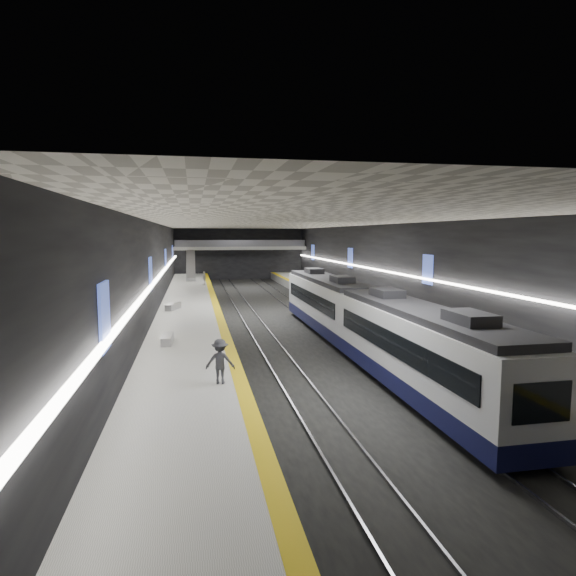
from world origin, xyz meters
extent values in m
plane|color=black|center=(0.00, 0.00, 0.00)|extent=(70.00, 70.00, 0.00)
cube|color=beige|center=(0.00, 0.00, 8.00)|extent=(20.00, 70.00, 0.04)
cube|color=black|center=(-10.00, 0.00, 4.00)|extent=(0.04, 70.00, 8.00)
cube|color=black|center=(10.00, 0.00, 4.00)|extent=(0.04, 70.00, 8.00)
cube|color=black|center=(0.00, 35.00, 4.00)|extent=(20.00, 0.04, 8.00)
cube|color=slate|center=(-7.50, 0.00, 0.50)|extent=(5.00, 70.00, 1.00)
cube|color=#A5A5A0|center=(-7.50, 0.00, 1.01)|extent=(5.00, 70.00, 0.02)
cube|color=#E3BD0B|center=(-5.30, 0.00, 1.02)|extent=(0.60, 70.00, 0.02)
cube|color=slate|center=(7.50, 0.00, 0.50)|extent=(5.00, 70.00, 1.00)
cube|color=#A5A5A0|center=(7.50, 0.00, 1.01)|extent=(5.00, 70.00, 0.02)
cube|color=#E3BD0B|center=(5.30, 0.00, 1.02)|extent=(0.60, 70.00, 0.02)
cube|color=gray|center=(-3.22, 0.00, 0.06)|extent=(0.08, 70.00, 0.12)
cube|color=gray|center=(-1.78, 0.00, 0.06)|extent=(0.08, 70.00, 0.12)
cube|color=gray|center=(1.78, 0.00, 0.06)|extent=(0.08, 70.00, 0.12)
cube|color=gray|center=(3.22, 0.00, 0.06)|extent=(0.08, 70.00, 0.12)
cube|color=#11133E|center=(2.50, -21.83, 0.75)|extent=(2.65, 15.00, 0.80)
cube|color=white|center=(2.50, -21.83, 2.40)|extent=(2.65, 15.00, 2.50)
cube|color=black|center=(2.50, -21.83, 3.80)|extent=(2.44, 14.25, 0.30)
cube|color=black|center=(2.50, -21.83, 2.45)|extent=(2.69, 13.20, 1.00)
cube|color=black|center=(2.50, -29.35, 2.35)|extent=(1.85, 0.05, 1.20)
cube|color=#11133E|center=(2.50, -6.83, 0.75)|extent=(2.65, 15.00, 0.80)
cube|color=white|center=(2.50, -6.83, 2.40)|extent=(2.65, 15.00, 2.50)
cube|color=black|center=(2.50, -6.83, 3.80)|extent=(2.44, 14.25, 0.30)
cube|color=black|center=(2.50, -6.83, 2.45)|extent=(2.69, 13.20, 1.00)
cube|color=black|center=(2.50, -14.35, 2.35)|extent=(1.85, 0.05, 1.20)
cube|color=#4058C2|center=(-9.92, -25.00, 4.50)|extent=(0.10, 1.50, 2.20)
cube|color=#4058C2|center=(-9.92, -8.00, 4.50)|extent=(0.10, 1.50, 2.20)
cube|color=#4058C2|center=(-9.92, 10.00, 4.50)|extent=(0.10, 1.50, 2.20)
cube|color=#4058C2|center=(-9.92, 27.00, 4.50)|extent=(0.10, 1.50, 2.20)
cube|color=#4058C2|center=(9.92, -8.00, 4.50)|extent=(0.10, 1.50, 2.20)
cube|color=#4058C2|center=(9.92, 10.00, 4.50)|extent=(0.10, 1.50, 2.20)
cube|color=#4058C2|center=(9.92, 27.00, 4.50)|extent=(0.10, 1.50, 2.20)
cube|color=white|center=(-9.80, 0.00, 3.80)|extent=(0.25, 68.60, 0.12)
cube|color=white|center=(9.80, 0.00, 3.80)|extent=(0.25, 68.60, 0.12)
cube|color=gray|center=(0.00, 33.00, 5.00)|extent=(20.00, 3.00, 0.50)
cube|color=#47474C|center=(0.00, 31.55, 5.75)|extent=(19.60, 0.08, 1.00)
cube|color=#99999E|center=(-7.50, 26.00, 2.90)|extent=(1.20, 7.50, 3.92)
cube|color=#99999E|center=(-8.64, -13.62, 1.24)|extent=(0.64, 2.02, 0.49)
cube|color=#99999E|center=(-8.83, -1.14, 1.25)|extent=(1.25, 2.14, 0.51)
cube|color=#99999E|center=(9.50, -14.26, 1.21)|extent=(0.59, 1.73, 0.42)
cube|color=#99999E|center=(8.84, 3.26, 1.21)|extent=(0.86, 1.77, 0.42)
imported|color=#D14E59|center=(7.33, -9.66, 1.99)|extent=(0.59, 0.79, 1.98)
imported|color=beige|center=(-5.89, 17.56, 1.83)|extent=(0.49, 1.00, 1.66)
imported|color=#393940|center=(-6.13, -21.57, 1.92)|extent=(1.29, 0.87, 1.85)
camera|label=1|loc=(-7.11, -40.87, 7.09)|focal=30.00mm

